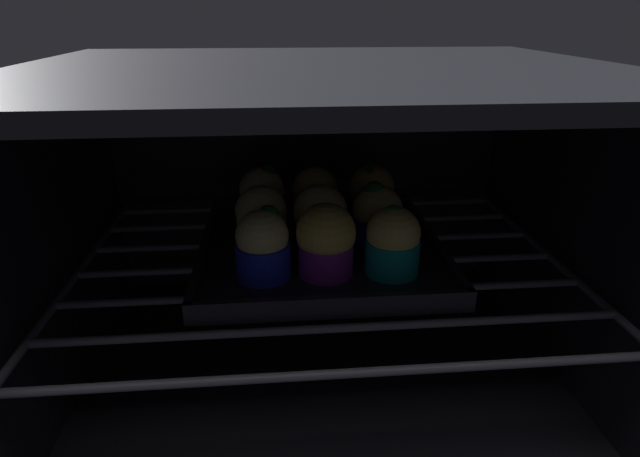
% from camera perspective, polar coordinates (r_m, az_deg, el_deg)
% --- Properties ---
extents(oven_cavity, '(0.59, 0.47, 0.37)m').
position_cam_1_polar(oven_cavity, '(0.61, -0.21, 0.59)').
color(oven_cavity, black).
rests_on(oven_cavity, ground).
extents(oven_rack, '(0.55, 0.42, 0.01)m').
position_cam_1_polar(oven_rack, '(0.58, 0.15, -4.08)').
color(oven_rack, '#51515B').
rests_on(oven_rack, oven_cavity).
extents(baking_tray, '(0.27, 0.27, 0.02)m').
position_cam_1_polar(baking_tray, '(0.60, 0.00, -2.37)').
color(baking_tray, black).
rests_on(baking_tray, oven_rack).
extents(muffin_row0_col0, '(0.06, 0.06, 0.07)m').
position_cam_1_polar(muffin_row0_col0, '(0.52, -6.38, -1.83)').
color(muffin_row0_col0, '#1928B7').
rests_on(muffin_row0_col0, baking_tray).
extents(muffin_row0_col1, '(0.06, 0.06, 0.08)m').
position_cam_1_polar(muffin_row0_col1, '(0.52, 1.08, -1.40)').
color(muffin_row0_col1, '#7A238C').
rests_on(muffin_row0_col1, baking_tray).
extents(muffin_row0_col2, '(0.06, 0.06, 0.07)m').
position_cam_1_polar(muffin_row0_col2, '(0.53, 8.11, -1.45)').
color(muffin_row0_col2, '#0C8C84').
rests_on(muffin_row0_col2, baking_tray).
extents(muffin_row1_col0, '(0.06, 0.06, 0.07)m').
position_cam_1_polar(muffin_row1_col0, '(0.58, -6.53, 1.01)').
color(muffin_row1_col0, silver).
rests_on(muffin_row1_col0, baking_tray).
extents(muffin_row1_col1, '(0.06, 0.06, 0.07)m').
position_cam_1_polar(muffin_row1_col1, '(0.58, 0.32, 1.20)').
color(muffin_row1_col1, '#7A238C').
rests_on(muffin_row1_col1, baking_tray).
extents(muffin_row1_col2, '(0.06, 0.06, 0.08)m').
position_cam_1_polar(muffin_row1_col2, '(0.59, 6.36, 1.35)').
color(muffin_row1_col2, '#1928B7').
rests_on(muffin_row1_col2, baking_tray).
extents(muffin_row2_col0, '(0.06, 0.06, 0.08)m').
position_cam_1_polar(muffin_row2_col0, '(0.64, -6.41, 3.42)').
color(muffin_row2_col0, '#1928B7').
rests_on(muffin_row2_col0, baking_tray).
extents(muffin_row2_col1, '(0.06, 0.06, 0.07)m').
position_cam_1_polar(muffin_row2_col1, '(0.65, -0.43, 3.53)').
color(muffin_row2_col1, red).
rests_on(muffin_row2_col1, baking_tray).
extents(muffin_row2_col2, '(0.06, 0.06, 0.08)m').
position_cam_1_polar(muffin_row2_col2, '(0.65, 5.74, 3.70)').
color(muffin_row2_col2, '#1928B7').
rests_on(muffin_row2_col2, baking_tray).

